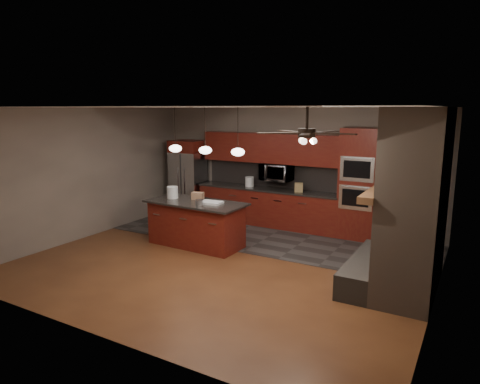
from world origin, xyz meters
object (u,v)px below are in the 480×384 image
Objects in this scene: kitchen_island at (196,223)px; white_bucket at (172,192)px; microwave at (277,172)px; oven_tower at (360,184)px; counter_bucket at (250,182)px; paint_tray at (211,203)px; counter_box at (299,187)px; cardboard_box at (198,196)px; refrigerator at (189,178)px; paint_can at (199,202)px.

white_bucket reaches higher than kitchen_island.
oven_tower is at bearing -1.66° from microwave.
white_bucket is at bearing -108.49° from counter_bucket.
oven_tower is at bearing 31.85° from white_bucket.
white_bucket is at bearing 173.16° from paint_tray.
microwave is at bearing 148.56° from counter_box.
cardboard_box is at bearing -150.19° from counter_box.
kitchen_island is at bearing -145.43° from counter_box.
counter_box is (1.01, 2.10, 0.06)m from paint_tray.
kitchen_island is at bearing -79.50° from cardboard_box.
kitchen_island is (-2.75, -2.15, -0.73)m from oven_tower.
kitchen_island is (-0.78, -2.20, -0.83)m from microwave.
cardboard_box is (-0.87, -1.99, -0.31)m from microwave.
white_bucket is (1.06, -2.03, 0.06)m from refrigerator.
paint_tray is at bearing -138.08° from oven_tower.
counter_box is (1.48, 1.89, 0.01)m from cardboard_box.
kitchen_island is at bearing 138.60° from paint_can.
oven_tower is at bearing 43.16° from paint_can.
refrigerator is 2.91m from paint_tray.
cardboard_box is at bearing -49.48° from refrigerator.
oven_tower is 3.25× the size of microwave.
oven_tower is 3.56m from kitchen_island.
kitchen_island is at bearing -4.25° from white_bucket.
microwave is 2.26m from paint_tray.
oven_tower reaches higher than white_bucket.
white_bucket is at bearing -123.06° from microwave.
counter_bucket is at bearing 155.73° from counter_box.
white_bucket reaches higher than paint_can.
counter_box is at bearing 59.59° from paint_tray.
refrigerator is at bearing 130.26° from paint_tray.
paint_tray is at bearing -45.13° from refrigerator.
microwave is 2.93× the size of white_bucket.
kitchen_island is 0.60m from paint_can.
counter_bucket is (0.08, 2.15, 0.55)m from kitchen_island.
microwave reaches higher than white_bucket.
microwave is 1.70× the size of paint_tray.
counter_box reaches higher than paint_tray.
paint_tray is 2.17m from counter_bucket.
counter_bucket is at bearing 2.64° from refrigerator.
oven_tower is 9.98× the size of counter_bucket.
oven_tower is 10.31× the size of cardboard_box.
kitchen_island is at bearing -142.06° from oven_tower.
paint_can is 2.37m from counter_bucket.
oven_tower is 3.98m from white_bucket.
white_bucket is at bearing -156.43° from counter_box.
counter_bucket reaches higher than paint_tray.
cardboard_box reaches higher than paint_can.
paint_can is 2.58m from counter_box.
cardboard_box is (-0.10, 0.21, 0.53)m from kitchen_island.
microwave is 4.66× the size of paint_can.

